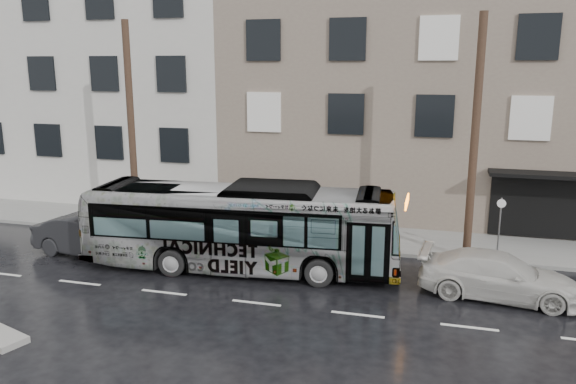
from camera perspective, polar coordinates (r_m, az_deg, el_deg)
name	(u,v)px	position (r m, az deg, el deg)	size (l,w,h in m)	color
ground	(279,275)	(20.21, -0.97, -8.44)	(120.00, 120.00, 0.00)	black
sidewalk	(310,234)	(24.68, 2.21, -4.30)	(90.00, 3.60, 0.15)	gray
building_taupe	(437,100)	(30.85, 14.87, 8.98)	(20.00, 12.00, 11.00)	gray
building_grey	(72,54)	(39.81, -21.12, 12.93)	(26.00, 15.00, 16.00)	#BBBAB1
utility_pole_front	(475,140)	(21.59, 18.43, 5.04)	(0.30, 0.30, 9.00)	#402C20
utility_pole_rear	(131,129)	(25.06, -15.62, 6.20)	(0.30, 0.30, 9.00)	#402C20
sign_post	(499,229)	(22.33, 20.66, -3.56)	(0.06, 0.06, 2.40)	slate
bus	(241,227)	(20.39, -4.82, -3.55)	(2.68, 11.46, 3.19)	#B2B2B2
white_sedan	(498,276)	(19.38, 20.59, -7.96)	(2.02, 4.97, 1.44)	#B7B4AE
dark_sedan	(93,236)	(23.26, -19.19, -4.22)	(1.70, 4.86, 1.60)	black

